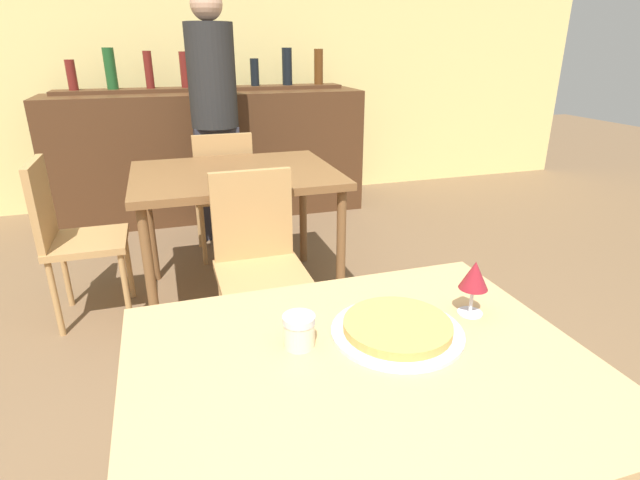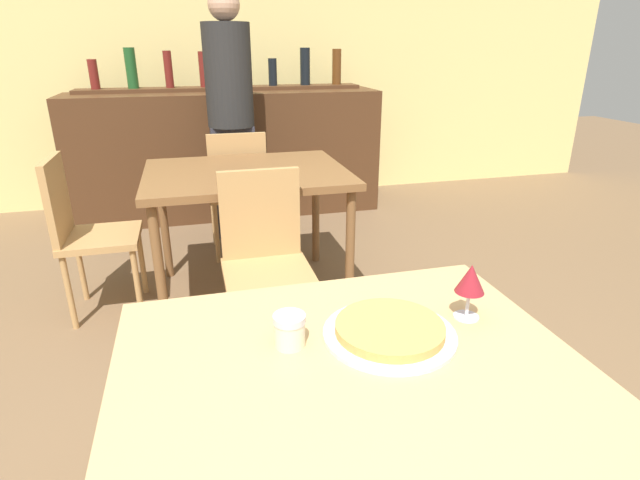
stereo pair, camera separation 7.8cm
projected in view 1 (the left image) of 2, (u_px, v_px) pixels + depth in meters
wall_back at (198, 47)px, 4.44m from camera, size 8.00×0.05×2.80m
dining_table_near at (362, 389)px, 1.21m from camera, size 1.11×0.89×0.72m
dining_table_far at (236, 185)px, 2.80m from camera, size 1.11×0.88×0.77m
bar_counter at (212, 155)px, 4.32m from camera, size 2.60×0.56×1.05m
bar_back_shelf at (206, 80)px, 4.22m from camera, size 2.39×0.24×0.35m
chair_far_side_front at (258, 254)px, 2.32m from camera, size 0.40×0.40×0.89m
chair_far_side_back at (224, 187)px, 3.40m from camera, size 0.40×0.40×0.89m
chair_far_side_left at (69, 231)px, 2.61m from camera, size 0.40×0.40×0.89m
pizza_tray at (397, 329)px, 1.30m from camera, size 0.35×0.35×0.04m
cheese_shaker at (299, 331)px, 1.24m from camera, size 0.08×0.08×0.09m
person_standing at (214, 110)px, 3.64m from camera, size 0.34×0.34×1.79m
wine_glass at (474, 277)px, 1.36m from camera, size 0.08×0.08×0.16m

